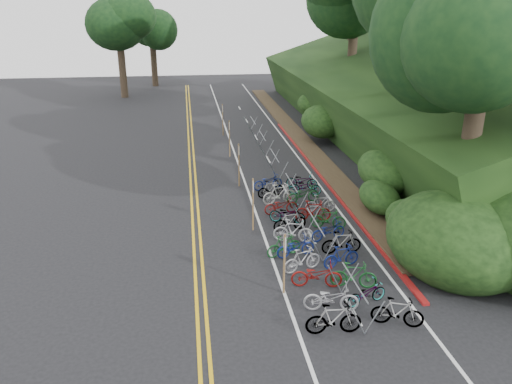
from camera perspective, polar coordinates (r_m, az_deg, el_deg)
ground at (r=18.65m, az=-0.13°, el=-10.88°), size 120.00×120.00×0.00m
road_markings at (r=27.77m, az=-1.67°, el=0.07°), size 7.47×80.00×0.01m
red_curb at (r=30.43m, az=7.46°, el=1.86°), size 0.25×28.00×0.10m
embankment at (r=38.61m, az=15.47°, el=9.16°), size 14.30×48.14×9.11m
bike_rack_front at (r=17.18m, az=11.12°, el=-10.95°), size 1.16×2.64×1.20m
bike_racks_rest at (r=30.54m, az=2.14°, el=3.67°), size 1.14×23.00×1.17m
signpost_near at (r=17.71m, az=3.26°, el=-7.75°), size 0.08×0.40×2.33m
signposts_rest at (r=31.02m, az=-2.56°, el=5.05°), size 0.08×18.40×2.50m
bike_front at (r=20.63m, az=3.20°, el=-6.12°), size 0.91×1.62×0.94m
bike_valet at (r=22.31m, az=6.15°, el=-4.02°), size 3.25×15.11×1.09m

